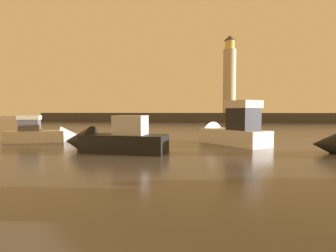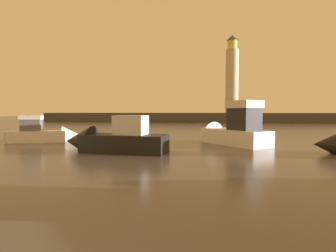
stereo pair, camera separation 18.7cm
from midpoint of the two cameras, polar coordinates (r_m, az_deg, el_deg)
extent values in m
plane|color=#4C4742|center=(35.02, 3.57, -1.38)|extent=(220.00, 220.00, 0.00)
cube|color=#423F3D|center=(67.74, 5.60, 1.71)|extent=(77.94, 4.81, 2.30)
cylinder|color=beige|center=(68.26, 12.40, 8.92)|extent=(3.00, 3.00, 14.96)
cylinder|color=#F2CC59|center=(69.67, 12.49, 15.91)|extent=(2.25, 2.25, 2.09)
cone|color=#33383D|center=(70.06, 12.50, 17.22)|extent=(2.70, 2.70, 1.20)
cube|color=black|center=(18.43, -9.24, -3.56)|extent=(5.73, 2.75, 1.17)
cone|color=black|center=(19.94, -18.10, -3.01)|extent=(2.19, 2.31, 2.12)
cube|color=silver|center=(18.17, -8.00, 0.19)|extent=(2.11, 1.78, 1.25)
cube|color=white|center=(23.17, 13.09, -2.18)|extent=(5.54, 6.02, 1.23)
cone|color=white|center=(25.78, 7.52, -1.47)|extent=(2.99, 2.97, 2.18)
cube|color=#232328|center=(22.40, 14.93, 1.37)|extent=(2.68, 2.71, 1.70)
cube|color=silver|center=(22.39, 14.97, 4.31)|extent=(2.95, 2.98, 0.60)
cone|color=black|center=(20.50, 29.70, -3.30)|extent=(2.07, 2.17, 1.91)
cube|color=white|center=(26.89, -25.68, -1.95)|extent=(5.10, 3.32, 0.99)
cone|color=white|center=(26.43, -19.67, -1.81)|extent=(2.01, 2.07, 1.63)
cube|color=#595960|center=(26.94, -26.69, 0.14)|extent=(1.92, 1.72, 0.99)
cube|color=silver|center=(26.91, -26.73, 1.57)|extent=(2.12, 1.89, 0.35)
camera|label=1|loc=(0.09, -90.33, -0.02)|focal=29.71mm
camera|label=2|loc=(0.09, 89.67, 0.02)|focal=29.71mm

